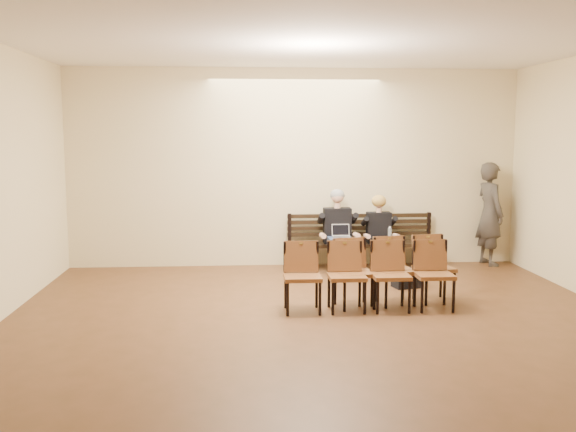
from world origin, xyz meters
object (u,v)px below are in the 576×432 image
Objects in this scene: water_bottle at (390,240)px; passerby at (490,206)px; seated_woman at (380,235)px; laptop at (342,239)px; seated_man at (338,230)px; bag at (406,278)px; chair_row_back at (369,276)px; bench at (361,255)px; chair_row_front at (395,271)px.

water_bottle is 2.07m from passerby.
seated_woman reaches higher than laptop.
passerby is (1.94, 0.51, 0.51)m from water_bottle.
seated_woman is at bearing 85.70° from passerby.
bag is (0.86, -1.39, -0.56)m from seated_man.
chair_row_back is at bearing -124.03° from bag.
laptop is at bearing 88.06° from passerby.
seated_man is 6.47× the size of water_bottle.
passerby is at bearing 6.13° from seated_woman.
laptop is at bearing 89.64° from chair_row_back.
bench is at bearing 81.35° from chair_row_back.
chair_row_back is (-0.42, -2.76, 0.24)m from bench.
chair_row_front is at bearing 34.72° from chair_row_back.
passerby reaches higher than laptop.
laptop reaches higher than bench.
passerby reaches higher than seated_woman.
chair_row_front is (-2.34, -2.56, -0.60)m from passerby.
seated_woman is 1.47m from bag.
water_bottle is (0.11, -0.29, -0.03)m from seated_woman.
water_bottle is 2.09m from chair_row_front.
chair_row_back is (0.02, -2.64, -0.24)m from seated_man.
bag is (0.82, -1.20, -0.42)m from laptop.
bench is at bearing 82.01° from passerby.
seated_man is at bearing 90.46° from chair_row_back.
seated_woman is at bearing -22.12° from bench.
bench is 1.15× the size of chair_row_back.
bag is at bearing 56.06° from chair_row_back.
bag is 1.08m from chair_row_front.
seated_man is 2.39m from chair_row_front.
passerby is (2.75, 0.41, 0.50)m from laptop.
seated_man is 0.91m from water_bottle.
chair_row_back is (-0.43, -0.30, -0.00)m from chair_row_front.
seated_woman reaches higher than chair_row_front.
chair_row_back reaches higher than bag.
laptop is 0.18× the size of chair_row_front.
passerby is (2.34, 0.10, 0.84)m from bench.
passerby is at bearing 16.91° from laptop.
bag is 0.23× the size of chair_row_front.
seated_man reaches higher than bag.
bench is 6.61× the size of bag.
passerby reaches higher than chair_row_back.
bench is at bearing 157.88° from seated_woman.
laptop is at bearing 172.77° from water_bottle.
water_bottle is at bearing -45.66° from bench.
laptop reaches higher than water_bottle.
chair_row_front reaches higher than bench.
seated_man is 0.24m from laptop.
water_bottle is 0.10× the size of chair_row_back.
bench is 11.98× the size of water_bottle.
water_bottle reaches higher than bench.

